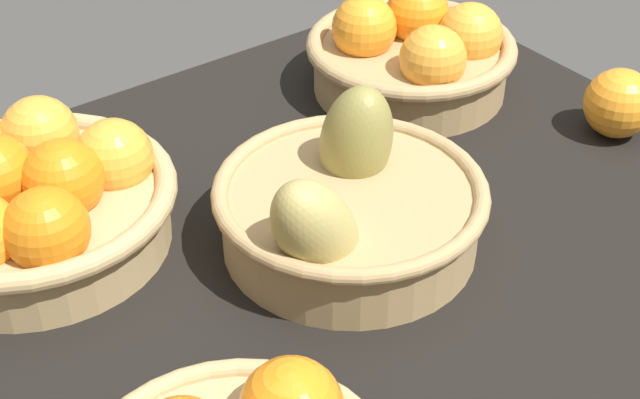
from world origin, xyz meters
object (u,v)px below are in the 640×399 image
object	(u,v)px
basket_near_right	(33,199)
basket_center_pears	(347,206)
basket_near_left	(413,53)
loose_orange_front_gap	(619,103)

from	to	relation	value
basket_near_right	basket_center_pears	world-z (taller)	basket_center_pears
basket_near_left	basket_near_right	bearing A→B (deg)	1.18
basket_near_left	loose_orange_front_gap	size ratio (longest dim) A/B	3.19
basket_near_right	loose_orange_front_gap	xyz separation A→B (cm)	(-55.46, 18.59, -1.18)
loose_orange_front_gap	basket_near_right	bearing A→B (deg)	-18.53
basket_near_left	loose_orange_front_gap	world-z (taller)	basket_near_left
basket_near_right	loose_orange_front_gap	distance (cm)	58.50
basket_near_left	loose_orange_front_gap	bearing A→B (deg)	119.36
basket_near_right	basket_near_left	xyz separation A→B (cm)	(-44.49, -0.92, -0.24)
basket_near_right	basket_near_left	bearing A→B (deg)	-178.82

